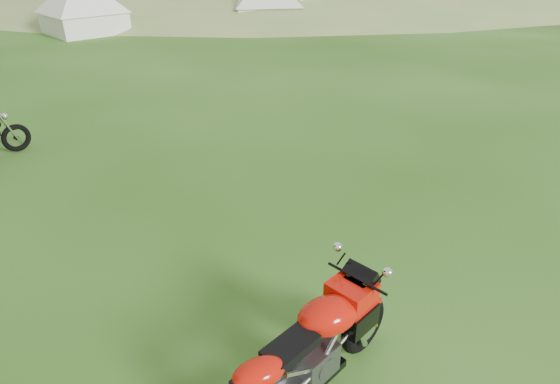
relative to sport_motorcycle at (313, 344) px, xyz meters
name	(u,v)px	position (x,y,z in m)	size (l,w,h in m)	color
ground	(274,269)	(0.50, 1.85, -0.63)	(120.00, 120.00, 0.00)	#265011
sport_motorcycle	(313,344)	(0.00, 0.00, 0.00)	(2.11, 0.53, 1.27)	red
tent_left	(81,3)	(0.34, 21.33, 0.66)	(2.98, 2.98, 2.58)	white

